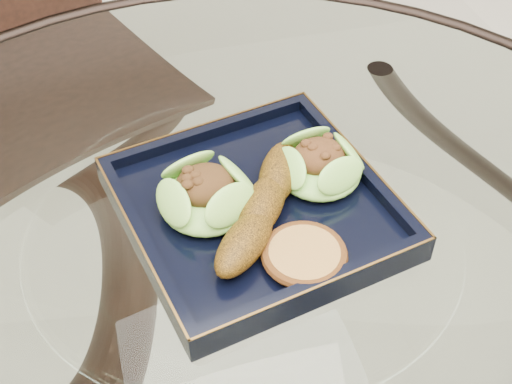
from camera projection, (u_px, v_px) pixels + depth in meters
name	position (u px, v px, depth m)	size (l,w,h in m)	color
dining_table	(246.00, 352.00, 0.85)	(1.13, 1.13, 0.77)	white
dining_chair	(56.00, 154.00, 1.26)	(0.49, 0.49, 0.87)	black
navy_plate	(256.00, 211.00, 0.77)	(0.27, 0.27, 0.02)	black
lettuce_wrap_left	(206.00, 197.00, 0.75)	(0.10, 0.10, 0.04)	#5AA42F
lettuce_wrap_right	(319.00, 167.00, 0.78)	(0.09, 0.09, 0.03)	#5DB033
roasted_plantain	(262.00, 206.00, 0.74)	(0.19, 0.04, 0.04)	#68410B
crumb_patty	(304.00, 256.00, 0.71)	(0.08, 0.08, 0.01)	#B57C3C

